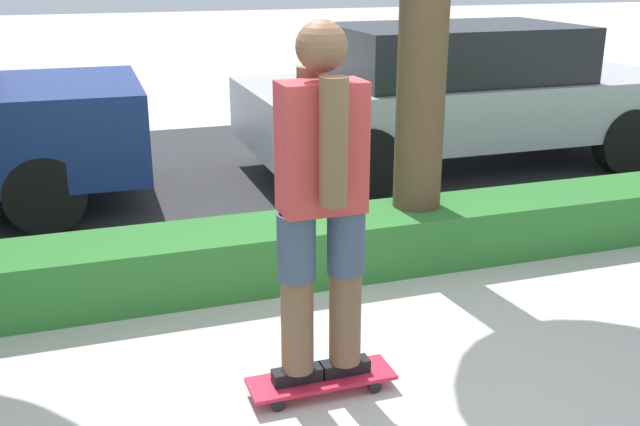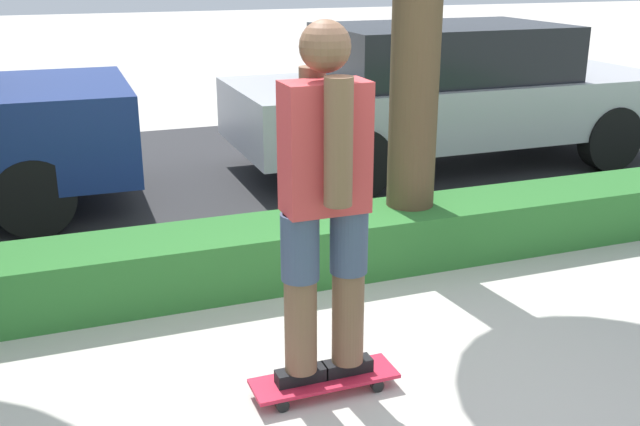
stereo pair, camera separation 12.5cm
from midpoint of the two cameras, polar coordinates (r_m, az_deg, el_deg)
name	(u,v)px [view 1 (the left image)]	position (r m, az deg, el deg)	size (l,w,h in m)	color
ground_plane	(376,398)	(3.93, 5.24, -13.83)	(60.00, 60.00, 0.00)	#BCB7AD
street_asphalt	(215,179)	(7.64, -7.53, 2.57)	(13.01, 5.00, 0.01)	#2D2D30
hedge_row	(287,251)	(5.18, -1.83, -2.89)	(13.01, 0.60, 0.41)	#2D702D
skateboard	(321,380)	(3.93, 1.04, -12.59)	(0.76, 0.24, 0.09)	red
skater_person	(321,200)	(3.52, 1.13, 1.00)	(0.51, 0.46, 1.78)	black
parked_car_middle	(462,93)	(8.11, 11.19, 8.96)	(4.68, 1.84, 1.48)	#B7B7BC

